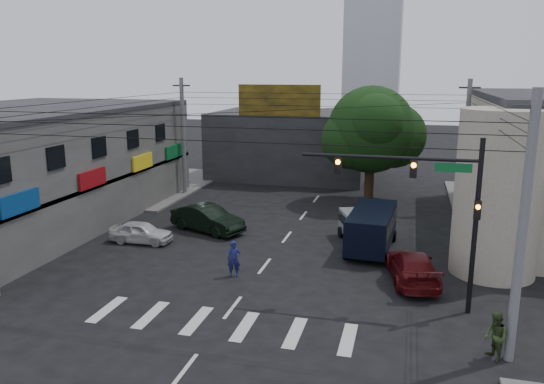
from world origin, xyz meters
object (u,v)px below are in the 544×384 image
at_px(pedestrian_olive, 496,337).
at_px(utility_pole_near_right, 522,231).
at_px(utility_pole_far_left, 183,137).
at_px(maroon_sedan, 412,267).
at_px(traffic_gantry, 433,196).
at_px(silver_minivan, 360,230).
at_px(street_tree, 371,130).
at_px(white_compact, 141,232).
at_px(navy_van, 372,230).
at_px(utility_pole_far_right, 465,147).
at_px(traffic_officer, 234,259).
at_px(dark_sedan, 207,219).

bearing_deg(pedestrian_olive, utility_pole_near_right, 79.85).
xyz_separation_m(utility_pole_far_left, maroon_sedan, (17.74, -14.14, -3.88)).
distance_m(traffic_gantry, silver_minivan, 9.49).
bearing_deg(street_tree, white_compact, -132.27).
bearing_deg(white_compact, silver_minivan, -77.83).
height_order(utility_pole_far_left, navy_van, utility_pole_far_left).
relative_size(utility_pole_far_right, pedestrian_olive, 5.37).
bearing_deg(traffic_officer, pedestrian_olive, -42.14).
bearing_deg(traffic_gantry, navy_van, 111.76).
relative_size(utility_pole_far_right, traffic_officer, 5.19).
bearing_deg(traffic_officer, dark_sedan, 102.76).
xyz_separation_m(dark_sedan, silver_minivan, (9.36, -0.06, 0.03)).
bearing_deg(pedestrian_olive, dark_sedan, -152.14).
bearing_deg(silver_minivan, utility_pole_near_right, -172.82).
xyz_separation_m(utility_pole_far_left, navy_van, (15.53, -10.01, -3.47)).
xyz_separation_m(utility_pole_far_right, pedestrian_olive, (-0.50, -20.63, -3.74)).
height_order(utility_pole_near_right, dark_sedan, utility_pole_near_right).
bearing_deg(traffic_officer, traffic_gantry, -26.44).
relative_size(maroon_sedan, pedestrian_olive, 3.06).
bearing_deg(maroon_sedan, street_tree, -88.24).
bearing_deg(traffic_gantry, utility_pole_far_right, 81.06).
bearing_deg(silver_minivan, white_compact, 82.41).
bearing_deg(maroon_sedan, utility_pole_far_left, -48.90).
height_order(maroon_sedan, silver_minivan, silver_minivan).
relative_size(utility_pole_far_right, maroon_sedan, 1.75).
xyz_separation_m(street_tree, dark_sedan, (-9.01, -10.07, -4.66)).
xyz_separation_m(utility_pole_near_right, silver_minivan, (-6.15, 11.37, -3.76)).
bearing_deg(white_compact, maroon_sedan, -99.14).
bearing_deg(utility_pole_far_left, utility_pole_far_right, 0.00).
bearing_deg(traffic_officer, maroon_sedan, -7.44).
height_order(street_tree, traffic_officer, street_tree).
bearing_deg(maroon_sedan, traffic_officer, 0.35).
bearing_deg(utility_pole_near_right, traffic_gantry, 127.42).
bearing_deg(pedestrian_olive, maroon_sedan, 178.47).
bearing_deg(navy_van, traffic_gantry, -154.65).
height_order(utility_pole_far_right, silver_minivan, utility_pole_far_right).
distance_m(utility_pole_far_left, pedestrian_olive, 29.32).
bearing_deg(traffic_gantry, utility_pole_far_left, 137.14).
bearing_deg(traffic_officer, navy_van, 25.02).
bearing_deg(dark_sedan, utility_pole_far_right, -37.27).
xyz_separation_m(traffic_gantry, utility_pole_near_right, (2.68, -3.50, -0.23)).
bearing_deg(navy_van, pedestrian_olive, -151.34).
distance_m(utility_pole_near_right, dark_sedan, 19.64).
bearing_deg(utility_pole_far_left, white_compact, -77.92).
distance_m(utility_pole_far_right, white_compact, 22.39).
height_order(maroon_sedan, pedestrian_olive, pedestrian_olive).
bearing_deg(navy_van, street_tree, 8.95).
bearing_deg(traffic_officer, utility_pole_near_right, -40.67).
distance_m(dark_sedan, white_compact, 4.20).
relative_size(white_compact, silver_minivan, 0.87).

